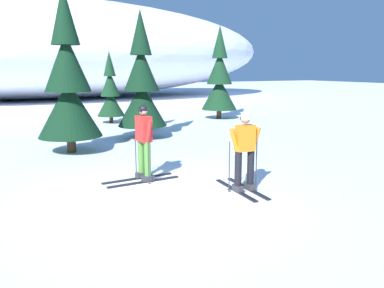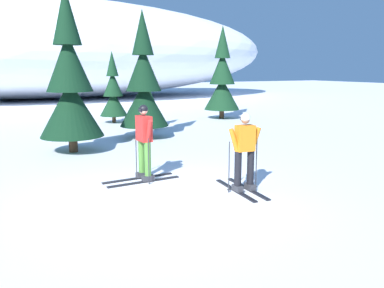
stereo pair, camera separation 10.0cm
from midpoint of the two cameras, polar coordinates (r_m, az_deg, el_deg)
ground_plane at (r=8.15m, az=-4.67°, el=-7.73°), size 120.00×120.00×0.00m
skier_orange_jacket at (r=8.40m, az=7.91°, el=-1.08°), size 0.76×1.70×1.69m
skier_red_jacket at (r=9.22m, az=-6.64°, el=0.45°), size 1.80×0.83×1.78m
pine_tree_far_left at (r=12.75m, az=-16.99°, el=8.17°), size 1.94×1.94×5.02m
pine_tree_center_left at (r=14.85m, az=-6.80°, el=8.35°), size 1.81×1.81×4.69m
pine_tree_center at (r=19.45m, az=-11.16°, el=7.21°), size 1.32×1.32×3.41m
pine_tree_center_right at (r=17.27m, az=-6.47°, el=6.26°), size 1.14×1.14×2.95m
pine_tree_far_right at (r=20.75m, az=4.50°, el=9.14°), size 1.83×1.83×4.75m
snow_ridge_background at (r=37.40m, az=-20.50°, el=12.71°), size 42.58×20.11×8.48m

